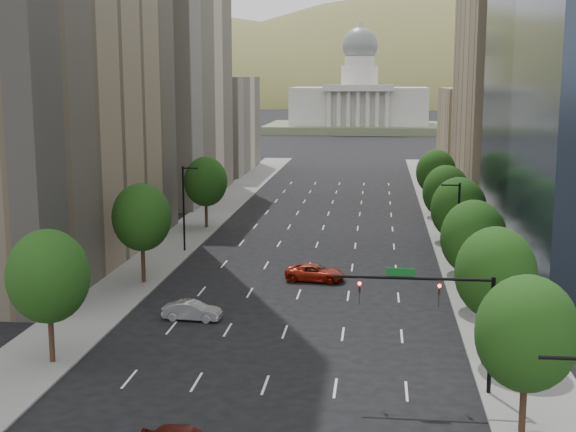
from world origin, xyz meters
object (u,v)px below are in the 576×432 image
at_px(car_silver, 192,311).
at_px(car_red_far, 315,273).
at_px(traffic_signal, 448,307).
at_px(capitol, 359,105).

distance_m(car_silver, car_red_far, 15.06).
relative_size(car_silver, car_red_far, 0.82).
height_order(traffic_signal, car_silver, traffic_signal).
bearing_deg(traffic_signal, car_silver, 145.89).
relative_size(traffic_signal, car_silver, 2.08).
height_order(traffic_signal, car_red_far, traffic_signal).
distance_m(capitol, car_silver, 207.93).
bearing_deg(car_silver, traffic_signal, -120.80).
xyz_separation_m(capitol, car_silver, (-7.26, -207.66, -7.85)).
relative_size(capitol, car_red_far, 11.27).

